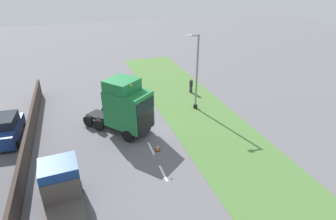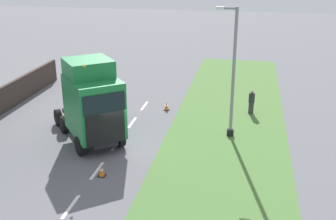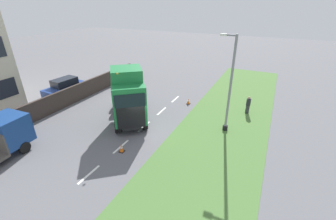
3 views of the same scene
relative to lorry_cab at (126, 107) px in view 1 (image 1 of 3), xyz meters
name	(u,v)px [view 1 (image 1 of 3)]	position (x,y,z in m)	size (l,w,h in m)	color
ground_plane	(143,133)	(-1.25, 0.56, -2.39)	(120.00, 120.00, 0.00)	slate
grass_verge	(206,122)	(-7.25, 0.56, -2.38)	(7.00, 44.00, 0.01)	#4C7538
lane_markings	(141,129)	(-1.25, -0.14, -2.39)	(0.16, 14.60, 0.00)	white
boundary_wall	(28,142)	(7.75, 0.56, -1.52)	(0.25, 24.00, 1.74)	#382D28
lorry_cab	(126,107)	(0.00, 0.00, 0.00)	(5.79, 6.33, 4.92)	black
flatbed_truck	(61,185)	(5.23, 7.01, -1.02)	(2.56, 5.87, 2.58)	navy
parked_car	(8,129)	(9.45, -1.82, -1.36)	(2.07, 4.51, 2.14)	navy
lamp_post	(196,77)	(-7.41, -2.49, 0.97)	(1.32, 0.40, 7.44)	black
pedestrian	(191,86)	(-8.61, -6.43, -1.58)	(0.39, 0.39, 1.66)	#333338
traffic_cone_lead	(158,147)	(-1.67, 3.51, -2.10)	(0.36, 0.36, 0.58)	black
traffic_cone_trailing	(144,98)	(-2.95, -5.99, -2.10)	(0.36, 0.36, 0.58)	black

